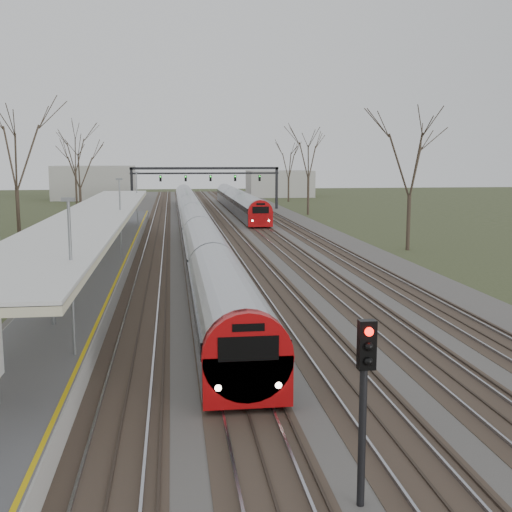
# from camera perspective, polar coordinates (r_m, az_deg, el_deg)

# --- Properties ---
(track_bed) EXTENTS (24.00, 160.00, 0.22)m
(track_bed) POSITION_cam_1_polar(r_m,az_deg,el_deg) (62.02, -3.02, 1.99)
(track_bed) COLOR #474442
(track_bed) RESTS_ON ground
(platform) EXTENTS (3.50, 69.00, 1.00)m
(platform) POSITION_cam_1_polar(r_m,az_deg,el_deg) (44.66, -13.23, -0.27)
(platform) COLOR #9E9B93
(platform) RESTS_ON ground
(canopy) EXTENTS (4.10, 50.00, 3.11)m
(canopy) POSITION_cam_1_polar(r_m,az_deg,el_deg) (39.80, -14.03, 3.61)
(canopy) COLOR slate
(canopy) RESTS_ON platform
(signal_gantry) EXTENTS (21.00, 0.59, 6.08)m
(signal_gantry) POSITION_cam_1_polar(r_m,az_deg,el_deg) (91.56, -4.52, 7.16)
(signal_gantry) COLOR black
(signal_gantry) RESTS_ON ground
(tree_west_far) EXTENTS (5.50, 5.50, 11.33)m
(tree_west_far) POSITION_cam_1_polar(r_m,az_deg,el_deg) (55.83, -20.67, 8.89)
(tree_west_far) COLOR #2D231C
(tree_west_far) RESTS_ON ground
(tree_east_far) EXTENTS (5.00, 5.00, 10.30)m
(tree_east_far) POSITION_cam_1_polar(r_m,az_deg,el_deg) (51.84, 13.59, 8.46)
(tree_east_far) COLOR #2D231C
(tree_east_far) RESTS_ON ground
(train_near) EXTENTS (2.62, 90.21, 3.05)m
(train_near) POSITION_cam_1_polar(r_m,az_deg,el_deg) (62.22, -5.61, 3.29)
(train_near) COLOR #9EA0A7
(train_near) RESTS_ON ground
(train_far) EXTENTS (2.62, 45.21, 3.05)m
(train_far) POSITION_cam_1_polar(r_m,az_deg,el_deg) (87.95, -1.60, 4.89)
(train_far) COLOR #9EA0A7
(train_far) RESTS_ON ground
(signal_post) EXTENTS (0.35, 0.45, 4.10)m
(signal_post) POSITION_cam_1_polar(r_m,az_deg,el_deg) (13.33, 9.62, -11.30)
(signal_post) COLOR black
(signal_post) RESTS_ON ground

